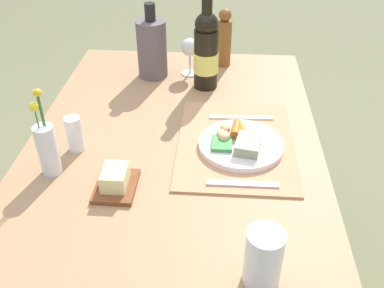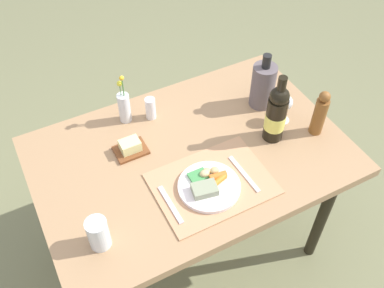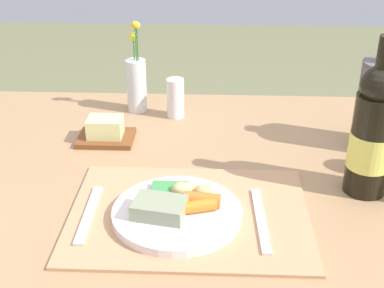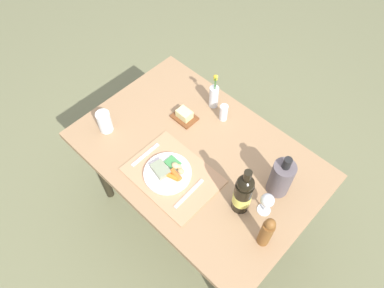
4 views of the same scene
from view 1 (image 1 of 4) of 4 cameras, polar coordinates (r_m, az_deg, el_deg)
name	(u,v)px [view 1 (image 1 of 4)]	position (r m, az deg, el deg)	size (l,w,h in m)	color
dining_table	(174,162)	(1.30, -2.33, -2.31)	(1.25, 0.84, 0.73)	#A67F57
placemat	(235,144)	(1.24, 5.70, 0.03)	(0.44, 0.33, 0.01)	tan
dinner_plate	(240,143)	(1.22, 6.29, 0.16)	(0.24, 0.24, 0.05)	white
fork	(243,184)	(1.10, 6.64, -5.20)	(0.02, 0.18, 0.01)	silver
knife	(241,118)	(1.35, 6.47, 3.46)	(0.02, 0.20, 0.01)	silver
flower_vase	(47,147)	(1.15, -18.41, -0.40)	(0.05, 0.05, 0.24)	silver
pepper_mill	(224,39)	(1.66, 4.22, 13.53)	(0.05, 0.05, 0.22)	brown
salt_shaker	(75,134)	(1.23, -15.09, 1.29)	(0.04, 0.04, 0.10)	white
wine_glass	(190,49)	(1.59, -0.27, 12.30)	(0.06, 0.06, 0.13)	white
cooler_bottle	(152,48)	(1.57, -5.25, 12.41)	(0.10, 0.10, 0.26)	#5F5558
wine_bottle	(206,51)	(1.48, 1.86, 12.03)	(0.08, 0.08, 0.31)	black
butter_dish	(116,181)	(1.09, -9.97, -4.78)	(0.13, 0.10, 0.06)	brown
water_tumbler	(263,261)	(0.87, 9.26, -14.80)	(0.07, 0.07, 0.13)	silver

